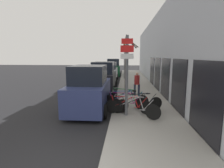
# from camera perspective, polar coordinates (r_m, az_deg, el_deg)

# --- Properties ---
(ground_plane) EXTENTS (80.00, 80.00, 0.00)m
(ground_plane) POSITION_cam_1_polar(r_m,az_deg,el_deg) (15.23, -1.75, -1.67)
(ground_plane) COLOR black
(sidewalk_curb) EXTENTS (3.20, 32.00, 0.15)m
(sidewalk_curb) POSITION_cam_1_polar(r_m,az_deg,el_deg) (17.91, 7.53, 0.12)
(sidewalk_curb) COLOR #9E9B93
(sidewalk_curb) RESTS_ON ground
(building_facade) EXTENTS (0.23, 32.00, 6.50)m
(building_facade) POSITION_cam_1_polar(r_m,az_deg,el_deg) (17.76, 13.49, 10.04)
(building_facade) COLOR #B2B7C1
(building_facade) RESTS_ON ground
(signpost) EXTENTS (0.57, 0.15, 3.59)m
(signpost) POSITION_cam_1_polar(r_m,az_deg,el_deg) (7.80, 4.85, 3.51)
(signpost) COLOR #595B60
(signpost) RESTS_ON sidewalk_curb
(bicycle_0) EXTENTS (2.22, 1.15, 0.95)m
(bicycle_0) POSITION_cam_1_polar(r_m,az_deg,el_deg) (7.99, 7.16, -7.63)
(bicycle_0) COLOR black
(bicycle_0) RESTS_ON sidewalk_curb
(bicycle_1) EXTENTS (2.28, 0.44, 0.88)m
(bicycle_1) POSITION_cam_1_polar(r_m,az_deg,el_deg) (8.30, 5.57, -7.13)
(bicycle_1) COLOR black
(bicycle_1) RESTS_ON sidewalk_curb
(bicycle_2) EXTENTS (2.34, 0.86, 0.91)m
(bicycle_2) POSITION_cam_1_polar(r_m,az_deg,el_deg) (8.74, 8.91, -6.29)
(bicycle_2) COLOR black
(bicycle_2) RESTS_ON sidewalk_curb
(bicycle_3) EXTENTS (2.25, 0.69, 0.87)m
(bicycle_3) POSITION_cam_1_polar(r_m,az_deg,el_deg) (9.06, 4.31, -5.77)
(bicycle_3) COLOR black
(bicycle_3) RESTS_ON sidewalk_curb
(bicycle_4) EXTENTS (2.40, 0.44, 0.90)m
(bicycle_4) POSITION_cam_1_polar(r_m,az_deg,el_deg) (9.42, 4.58, -5.12)
(bicycle_4) COLOR black
(bicycle_4) RESTS_ON sidewalk_curb
(bicycle_5) EXTENTS (2.10, 1.31, 0.95)m
(bicycle_5) POSITION_cam_1_polar(r_m,az_deg,el_deg) (9.60, 4.89, -4.74)
(bicycle_5) COLOR black
(bicycle_5) RESTS_ON sidewalk_curb
(parked_car_0) EXTENTS (2.08, 4.26, 2.37)m
(parked_car_0) POSITION_cam_1_polar(r_m,az_deg,el_deg) (9.27, -7.31, -2.00)
(parked_car_0) COLOR navy
(parked_car_0) RESTS_ON ground
(parked_car_1) EXTENTS (2.05, 4.13, 2.39)m
(parked_car_1) POSITION_cam_1_polar(r_m,az_deg,el_deg) (14.46, -2.75, 2.05)
(parked_car_1) COLOR black
(parked_car_1) RESTS_ON ground
(parked_car_2) EXTENTS (2.08, 4.70, 2.20)m
(parked_car_2) POSITION_cam_1_polar(r_m,az_deg,el_deg) (19.67, -1.07, 3.76)
(parked_car_2) COLOR #B2B7BC
(parked_car_2) RESTS_ON ground
(parked_car_3) EXTENTS (2.27, 4.89, 2.46)m
(parked_car_3) POSITION_cam_1_polar(r_m,az_deg,el_deg) (25.41, 0.38, 5.19)
(parked_car_3) COLOR #144728
(parked_car_3) RESTS_ON ground
(pedestrian_near) EXTENTS (0.42, 0.36, 1.60)m
(pedestrian_near) POSITION_cam_1_polar(r_m,az_deg,el_deg) (12.09, 8.15, 0.60)
(pedestrian_near) COLOR #1E2338
(pedestrian_near) RESTS_ON sidewalk_curb
(street_tree) EXTENTS (1.07, 2.02, 4.19)m
(street_tree) POSITION_cam_1_polar(r_m,az_deg,el_deg) (12.55, 4.82, 6.35)
(street_tree) COLOR #3D2D23
(street_tree) RESTS_ON sidewalk_curb
(traffic_light) EXTENTS (0.20, 0.30, 4.50)m
(traffic_light) POSITION_cam_1_polar(r_m,az_deg,el_deg) (20.97, 4.08, 9.59)
(traffic_light) COLOR #595B60
(traffic_light) RESTS_ON sidewalk_curb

